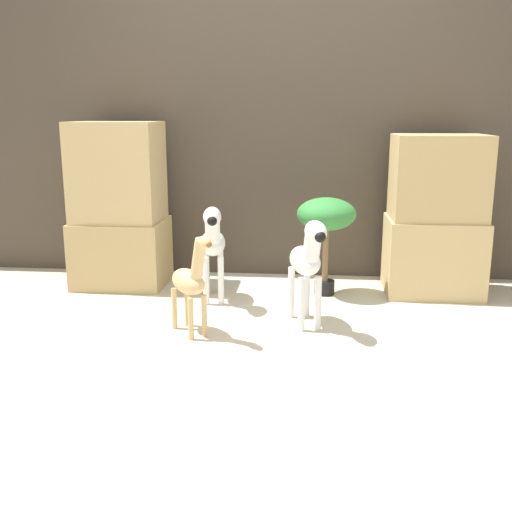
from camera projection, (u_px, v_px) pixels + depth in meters
ground_plane at (261, 342)px, 3.19m from camera, size 14.00×14.00×0.00m
wall_back at (278, 126)px, 4.32m from camera, size 6.40×0.08×2.20m
rock_pillar_left at (119, 208)px, 4.14m from camera, size 0.62×0.49×1.13m
rock_pillar_right at (435, 218)px, 3.96m from camera, size 0.62×0.49×1.05m
zebra_right at (308, 259)px, 3.33m from camera, size 0.26×0.48×0.64m
zebra_left at (213, 241)px, 3.79m from camera, size 0.21×0.49×0.64m
giraffe_figurine at (190, 280)px, 3.24m from camera, size 0.32×0.37×0.58m
potted_palm_front at (326, 218)px, 3.92m from camera, size 0.39×0.39×0.65m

